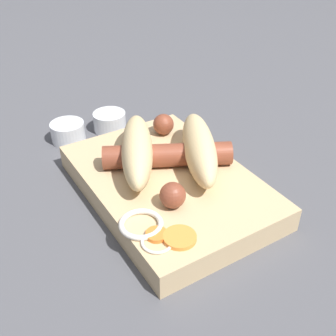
{
  "coord_description": "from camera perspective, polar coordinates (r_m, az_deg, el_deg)",
  "views": [
    {
      "loc": [
        0.34,
        -0.21,
        0.31
      ],
      "look_at": [
        0.0,
        0.0,
        0.04
      ],
      "focal_mm": 45.0,
      "sensor_mm": 36.0,
      "label": 1
    }
  ],
  "objects": [
    {
      "name": "condiment_cup_far",
      "position": [
        0.62,
        -13.38,
        4.65
      ],
      "size": [
        0.05,
        0.05,
        0.03
      ],
      "color": "silver",
      "rests_on": "ground_plane"
    },
    {
      "name": "pickled_veggies",
      "position": [
        0.41,
        -2.05,
        -8.43
      ],
      "size": [
        0.08,
        0.07,
        0.01
      ],
      "color": "orange",
      "rests_on": "food_tray"
    },
    {
      "name": "condiment_cup_near",
      "position": [
        0.63,
        -7.9,
        6.12
      ],
      "size": [
        0.05,
        0.05,
        0.03
      ],
      "color": "silver",
      "rests_on": "ground_plane"
    },
    {
      "name": "ground_plane",
      "position": [
        0.5,
        -0.0,
        -3.65
      ],
      "size": [
        3.0,
        3.0,
        0.0
      ],
      "primitive_type": "plane",
      "color": "#4C4C51"
    },
    {
      "name": "bread_roll",
      "position": [
        0.49,
        0.01,
        2.63
      ],
      "size": [
        0.18,
        0.16,
        0.05
      ],
      "color": "#DBBC84",
      "rests_on": "food_tray"
    },
    {
      "name": "food_tray",
      "position": [
        0.49,
        -0.0,
        -2.34
      ],
      "size": [
        0.25,
        0.17,
        0.03
      ],
      "color": "tan",
      "rests_on": "ground_plane"
    },
    {
      "name": "sausage",
      "position": [
        0.49,
        -0.07,
        1.73
      ],
      "size": [
        0.16,
        0.15,
        0.03
      ],
      "color": "brown",
      "rests_on": "food_tray"
    }
  ]
}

